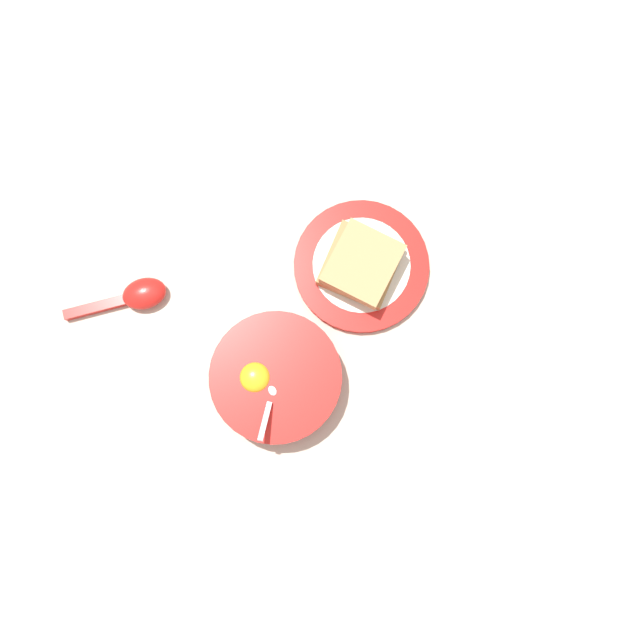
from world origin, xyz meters
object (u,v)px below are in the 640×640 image
at_px(soup_spoon, 136,296).
at_px(toast_plate, 361,266).
at_px(toast_sandwich, 362,265).
at_px(egg_bowl, 276,378).

bearing_deg(soup_spoon, toast_plate, 67.26).
bearing_deg(toast_sandwich, toast_plate, 133.86).
xyz_separation_m(egg_bowl, toast_plate, (-0.08, 0.19, -0.02)).
distance_m(egg_bowl, toast_plate, 0.20).
bearing_deg(toast_sandwich, soup_spoon, -113.56).
height_order(egg_bowl, toast_sandwich, egg_bowl).
bearing_deg(toast_plate, egg_bowl, -67.13).
height_order(toast_plate, toast_sandwich, toast_sandwich).
xyz_separation_m(toast_plate, toast_sandwich, (0.00, -0.00, 0.03)).
xyz_separation_m(toast_plate, soup_spoon, (-0.13, -0.30, 0.01)).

